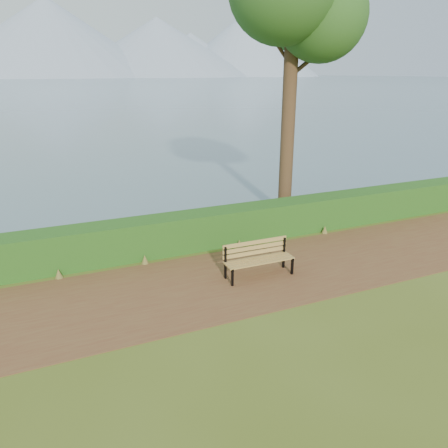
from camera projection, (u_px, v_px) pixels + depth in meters
name	position (u px, v px, depth m)	size (l,w,h in m)	color
ground	(214.00, 290.00, 9.93)	(140.00, 140.00, 0.00)	#4A5919
path	(210.00, 284.00, 10.19)	(40.00, 3.40, 0.01)	brown
hedge	(178.00, 233.00, 12.02)	(32.00, 0.85, 1.00)	#154714
water	(31.00, 81.00, 234.86)	(700.00, 510.00, 0.00)	#465E70
mountains	(11.00, 41.00, 348.59)	(585.00, 190.00, 70.00)	#8193AD
bench	(258.00, 256.00, 10.50)	(1.71, 0.53, 0.86)	black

